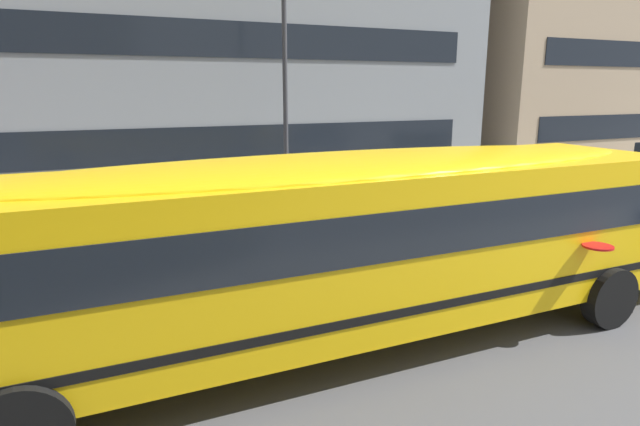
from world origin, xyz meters
TOP-DOWN VIEW (x-y plane):
  - ground_plane at (0.00, 0.00)m, footprint 400.00×400.00m
  - sidewalk_far at (0.00, 7.16)m, footprint 120.00×3.00m
  - lane_centreline at (0.00, 0.00)m, footprint 110.00×0.16m
  - school_bus at (3.35, -1.77)m, footprint 12.42×2.95m
  - parked_car_beige_by_hydrant at (14.69, 4.32)m, footprint 3.98×2.03m
  - street_lamp at (5.35, 6.46)m, footprint 0.44×0.44m

SIDE VIEW (x-z plane):
  - ground_plane at x=0.00m, z-range 0.00..0.00m
  - lane_centreline at x=0.00m, z-range 0.00..0.01m
  - sidewalk_far at x=0.00m, z-range 0.00..0.01m
  - parked_car_beige_by_hydrant at x=14.69m, z-range 0.02..1.66m
  - school_bus at x=3.35m, z-range 0.26..3.04m
  - street_lamp at x=5.35m, z-range 0.91..7.71m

